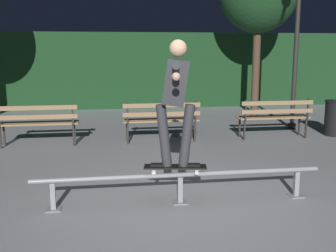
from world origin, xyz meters
The scene contains 10 objects.
ground_plane centered at (0.00, 0.00, 0.00)m, with size 90.00×90.00×0.00m, color #99999E.
hedge_backdrop centered at (0.00, 9.36, 1.23)m, with size 24.00×1.20×2.46m, color #193D1E.
grind_rail centered at (0.00, 0.16, 0.31)m, with size 3.69×0.18×0.40m.
skateboard centered at (-0.06, 0.16, 0.47)m, with size 0.80×0.32×0.09m.
skateboarder centered at (-0.06, 0.16, 1.41)m, with size 0.63×1.39×1.56m.
park_bench_leftmost centered at (-2.26, 3.66, 0.54)m, with size 1.60×0.42×0.88m.
park_bench_left_center centered at (0.24, 3.66, 0.54)m, with size 1.60×0.42×0.88m.
park_bench_right_center centered at (2.73, 3.66, 0.54)m, with size 1.60×0.42×0.88m.
lamp_post_right centered at (3.65, 4.72, 2.48)m, with size 0.32×0.32×3.90m.
trash_can centered at (4.23, 3.77, 0.41)m, with size 0.52×0.52×0.80m.
Camera 1 is at (-0.92, -4.79, 1.93)m, focal length 44.40 mm.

